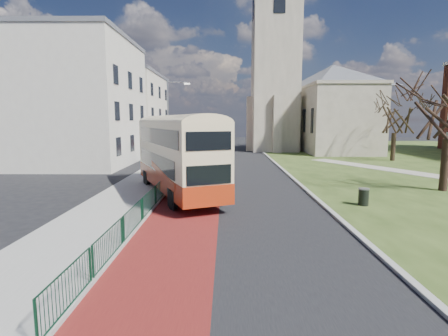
{
  "coord_description": "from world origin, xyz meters",
  "views": [
    {
      "loc": [
        0.85,
        -14.46,
        4.62
      ],
      "look_at": [
        0.74,
        4.47,
        2.0
      ],
      "focal_mm": 28.0,
      "sensor_mm": 36.0,
      "label": 1
    }
  ],
  "objects_px": {
    "streetlamp": "(170,120)",
    "winter_tree_far": "(395,111)",
    "bus": "(177,152)",
    "litter_bin": "(364,197)"
  },
  "relations": [
    {
      "from": "winter_tree_far",
      "to": "litter_bin",
      "type": "xyz_separation_m",
      "value": [
        -11.44,
        -20.95,
        -5.09
      ]
    },
    {
      "from": "bus",
      "to": "winter_tree_far",
      "type": "relative_size",
      "value": 1.41
    },
    {
      "from": "streetlamp",
      "to": "bus",
      "type": "bearing_deg",
      "value": -78.98
    },
    {
      "from": "streetlamp",
      "to": "bus",
      "type": "distance_m",
      "value": 11.57
    },
    {
      "from": "streetlamp",
      "to": "bus",
      "type": "xyz_separation_m",
      "value": [
        2.18,
        -11.2,
        -1.91
      ]
    },
    {
      "from": "streetlamp",
      "to": "litter_bin",
      "type": "xyz_separation_m",
      "value": [
        12.61,
        -14.02,
        -4.08
      ]
    },
    {
      "from": "streetlamp",
      "to": "winter_tree_far",
      "type": "height_order",
      "value": "streetlamp"
    },
    {
      "from": "streetlamp",
      "to": "bus",
      "type": "height_order",
      "value": "streetlamp"
    },
    {
      "from": "streetlamp",
      "to": "winter_tree_far",
      "type": "distance_m",
      "value": 25.05
    },
    {
      "from": "streetlamp",
      "to": "winter_tree_far",
      "type": "xyz_separation_m",
      "value": [
        24.05,
        6.93,
        1.01
      ]
    }
  ]
}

